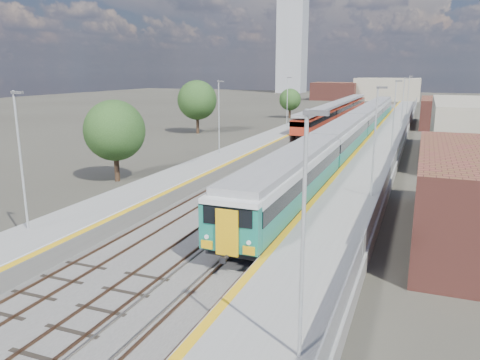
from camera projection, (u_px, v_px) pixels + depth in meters
The scene contains 11 objects.
ground at pixel (342, 146), 60.38m from camera, with size 320.00×320.00×0.00m, color #47443A.
ballast_bed at pixel (328, 142), 63.44m from camera, with size 10.50×155.00×0.06m, color #565451.
tracks at pixel (335, 140), 64.73m from camera, with size 8.96×160.00×0.17m.
platform_right at pixel (386, 141), 60.65m from camera, with size 4.70×155.00×8.52m.
platform_left at pixel (280, 136), 65.73m from camera, with size 4.30×155.00×8.52m.
buildings at pixel (332, 66), 144.66m from camera, with size 72.00×185.50×40.00m.
green_train at pixel (356, 127), 60.41m from camera, with size 3.07×85.45×3.38m.
red_train at pixel (338, 110), 87.79m from camera, with size 2.86×58.04×3.61m.
tree_a at pixel (115, 131), 40.12m from camera, with size 5.24×5.24×7.10m.
tree_b at pixel (197, 100), 70.88m from camera, with size 5.95×5.95×8.07m.
tree_c at pixel (290, 100), 94.17m from camera, with size 4.37×4.37×5.92m.
Camera 1 is at (9.53, -10.47, 9.54)m, focal length 35.00 mm.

